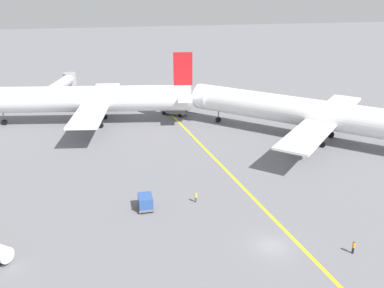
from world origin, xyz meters
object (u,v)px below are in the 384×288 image
object	(u,v)px
airliner_at_gate_left	(88,99)
gse_container_dolly_flat	(145,202)
jet_bridge	(63,84)
pushback_tug	(174,110)
ground_crew_wing_walker_right	(353,247)
airliner_being_pushed	(313,114)
ground_crew_marshaller_foreground	(196,197)

from	to	relation	value
airliner_at_gate_left	gse_container_dolly_flat	distance (m)	44.25
jet_bridge	airliner_at_gate_left	bearing A→B (deg)	-73.35
pushback_tug	gse_container_dolly_flat	bearing A→B (deg)	-104.77
ground_crew_wing_walker_right	jet_bridge	size ratio (longest dim) A/B	0.09
airliner_being_pushed	ground_crew_wing_walker_right	size ratio (longest dim) A/B	28.14
airliner_at_gate_left	ground_crew_wing_walker_right	size ratio (longest dim) A/B	31.81
airliner_at_gate_left	ground_crew_wing_walker_right	bearing A→B (deg)	-61.36
airliner_being_pushed	jet_bridge	bearing A→B (deg)	139.22
pushback_tug	ground_crew_wing_walker_right	bearing A→B (deg)	-79.46
ground_crew_marshaller_foreground	airliner_at_gate_left	bearing A→B (deg)	110.93
airliner_at_gate_left	jet_bridge	bearing A→B (deg)	106.65
airliner_being_pushed	ground_crew_marshaller_foreground	bearing A→B (deg)	-144.37
pushback_tug	ground_crew_wing_walker_right	distance (m)	63.54
airliner_at_gate_left	gse_container_dolly_flat	size ratio (longest dim) A/B	17.00
airliner_at_gate_left	pushback_tug	world-z (taller)	airliner_at_gate_left
airliner_at_gate_left	airliner_being_pushed	world-z (taller)	airliner_at_gate_left
airliner_at_gate_left	jet_bridge	world-z (taller)	airliner_at_gate_left
ground_crew_wing_walker_right	pushback_tug	bearing A→B (deg)	100.54
ground_crew_marshaller_foreground	airliner_being_pushed	bearing A→B (deg)	35.63
pushback_tug	ground_crew_marshaller_foreground	size ratio (longest dim) A/B	5.16
gse_container_dolly_flat	ground_crew_wing_walker_right	size ratio (longest dim) A/B	1.87
airliner_being_pushed	pushback_tug	distance (m)	35.53
airliner_at_gate_left	airliner_being_pushed	distance (m)	51.03
gse_container_dolly_flat	ground_crew_marshaller_foreground	bearing A→B (deg)	3.30
pushback_tug	ground_crew_marshaller_foreground	distance (m)	45.99
airliner_at_gate_left	ground_crew_marshaller_foreground	distance (m)	46.00
gse_container_dolly_flat	jet_bridge	size ratio (longest dim) A/B	0.17
jet_bridge	gse_container_dolly_flat	bearing A→B (deg)	-76.67
airliner_at_gate_left	airliner_being_pushed	xyz separation A→B (m)	(46.47, -21.08, -0.26)
airliner_being_pushed	jet_bridge	xyz separation A→B (m)	(-54.13, 46.69, -1.34)
pushback_tug	gse_container_dolly_flat	size ratio (longest dim) A/B	2.59
ground_crew_marshaller_foreground	jet_bridge	xyz separation A→B (m)	(-23.99, 68.30, 3.56)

